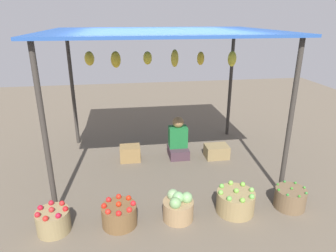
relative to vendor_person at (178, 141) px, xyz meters
name	(u,v)px	position (x,y,z in m)	size (l,w,h in m)	color
ground_plane	(163,163)	(-0.33, -0.27, -0.30)	(14.00, 14.00, 0.00)	brown
market_stall_structure	(161,41)	(-0.34, -0.26, 1.85)	(3.56, 2.71, 2.31)	#38332D
vendor_person	(178,141)	(0.00, 0.00, 0.00)	(0.36, 0.44, 0.78)	#442F38
basket_red_apples	(53,221)	(-1.91, -1.87, -0.15)	(0.41, 0.41, 0.34)	#8E7B51
basket_red_tomatoes	(119,215)	(-1.11, -1.86, -0.15)	(0.45, 0.45, 0.34)	brown
basket_cabbages	(178,207)	(-0.35, -1.86, -0.12)	(0.40, 0.40, 0.40)	#997A52
basket_green_apples	(235,201)	(0.45, -1.82, -0.14)	(0.51, 0.51, 0.36)	#947D50
basket_green_chilies	(290,198)	(1.24, -1.85, -0.16)	(0.42, 0.42, 0.31)	brown
wooden_crate_near_vendor	(130,153)	(-0.91, -0.06, -0.16)	(0.37, 0.28, 0.28)	olive
wooden_crate_stacked_rear	(217,151)	(0.71, -0.18, -0.18)	(0.43, 0.32, 0.24)	olive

